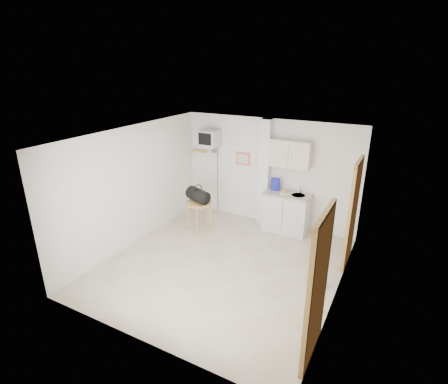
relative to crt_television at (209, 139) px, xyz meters
The scene contains 7 objects.
ground 3.15m from the crt_television, 54.36° to the right, with size 4.50×4.50×0.00m, color #BEAF9A.
room_envelope 2.60m from the crt_television, 48.84° to the right, with size 4.24×4.54×2.55m.
kitchenette 2.32m from the crt_television, ahead, with size 1.03×0.58×2.10m.
crt_television is the anchor object (origin of this frame).
round_table 1.68m from the crt_television, 74.03° to the right, with size 0.60×0.60×0.70m.
duffel_bag 1.46m from the crt_television, 75.68° to the right, with size 0.63×0.49×0.41m.
water_bottle 4.20m from the crt_television, 28.76° to the right, with size 0.11×0.11×0.34m.
Camera 1 is at (2.76, -5.11, 3.68)m, focal length 28.00 mm.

